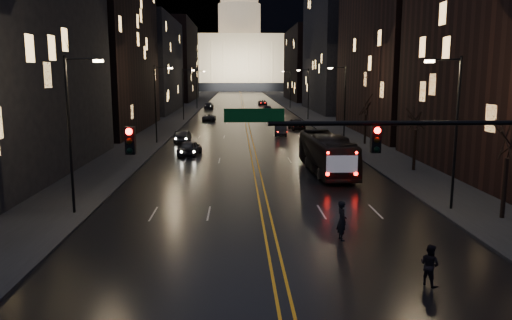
{
  "coord_description": "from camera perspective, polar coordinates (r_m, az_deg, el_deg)",
  "views": [
    {
      "loc": [
        -1.63,
        -18.1,
        7.96
      ],
      "look_at": [
        -0.53,
        10.63,
        3.03
      ],
      "focal_mm": 35.0,
      "sensor_mm": 36.0,
      "label": 1
    }
  ],
  "objects": [
    {
      "name": "building_left_mid",
      "position": [
        74.9,
        -17.71,
        13.91
      ],
      "size": [
        12.0,
        30.0,
        28.0
      ],
      "primitive_type": "cube",
      "color": "black",
      "rests_on": "ground"
    },
    {
      "name": "pedestrian_a",
      "position": [
        24.65,
        9.79,
        -6.84
      ],
      "size": [
        0.56,
        0.78,
        1.98
      ],
      "primitive_type": "imported",
      "rotation": [
        0.0,
        0.0,
        1.7
      ],
      "color": "black",
      "rests_on": "ground"
    },
    {
      "name": "streetlamp_left_mid",
      "position": [
        58.89,
        -11.25,
        6.74
      ],
      "size": [
        2.13,
        0.25,
        9.0
      ],
      "color": "black",
      "rests_on": "ground"
    },
    {
      "name": "streetlamp_right_dist",
      "position": [
        118.79,
        3.86,
        8.32
      ],
      "size": [
        2.13,
        0.25,
        9.0
      ],
      "color": "black",
      "rests_on": "ground"
    },
    {
      "name": "receding_car_a",
      "position": [
        65.88,
        2.84,
        3.43
      ],
      "size": [
        1.94,
        4.63,
        1.49
      ],
      "primitive_type": "imported",
      "rotation": [
        0.0,
        0.0,
        -0.08
      ],
      "color": "black",
      "rests_on": "ground"
    },
    {
      "name": "streetlamp_right_near",
      "position": [
        30.86,
        21.63,
        3.7
      ],
      "size": [
        2.13,
        0.25,
        9.0
      ],
      "color": "black",
      "rests_on": "ground"
    },
    {
      "name": "tree_right_near",
      "position": [
        30.11,
        26.9,
        2.13
      ],
      "size": [
        2.4,
        2.4,
        6.65
      ],
      "color": "black",
      "rests_on": "ground"
    },
    {
      "name": "tree_right_mid",
      "position": [
        42.82,
        17.85,
        4.66
      ],
      "size": [
        2.4,
        2.4,
        6.65
      ],
      "color": "black",
      "rests_on": "ground"
    },
    {
      "name": "receding_car_c",
      "position": [
        104.03,
        1.33,
        5.76
      ],
      "size": [
        2.36,
        5.37,
        1.53
      ],
      "primitive_type": "imported",
      "rotation": [
        0.0,
        0.0,
        0.04
      ],
      "color": "black",
      "rests_on": "ground"
    },
    {
      "name": "capitol",
      "position": [
        268.26,
        -1.89,
        11.69
      ],
      "size": [
        90.0,
        50.0,
        58.5
      ],
      "color": "black",
      "rests_on": "ground"
    },
    {
      "name": "pedestrian_b",
      "position": [
        20.5,
        19.23,
        -11.24
      ],
      "size": [
        0.8,
        0.9,
        1.62
      ],
      "primitive_type": "imported",
      "rotation": [
        0.0,
        0.0,
        2.17
      ],
      "color": "black",
      "rests_on": "ground"
    },
    {
      "name": "road",
      "position": [
        148.32,
        -1.58,
        6.65
      ],
      "size": [
        20.0,
        320.0,
        0.02
      ],
      "primitive_type": "cube",
      "color": "black",
      "rests_on": "ground"
    },
    {
      "name": "sidewalk_left",
      "position": [
        148.82,
        -7.01,
        6.62
      ],
      "size": [
        8.0,
        320.0,
        0.16
      ],
      "primitive_type": "cube",
      "color": "black",
      "rests_on": "ground"
    },
    {
      "name": "streetlamp_right_far",
      "position": [
        89.02,
        5.89,
        7.83
      ],
      "size": [
        2.13,
        0.25,
        9.0
      ],
      "color": "black",
      "rests_on": "ground"
    },
    {
      "name": "center_line",
      "position": [
        148.32,
        -1.58,
        6.66
      ],
      "size": [
        0.62,
        320.0,
        0.01
      ],
      "primitive_type": "cube",
      "color": "orange",
      "rests_on": "road"
    },
    {
      "name": "building_left_far",
      "position": [
        111.81,
        -12.39,
        10.55
      ],
      "size": [
        12.0,
        34.0,
        20.0
      ],
      "primitive_type": "cube",
      "color": "black",
      "rests_on": "ground"
    },
    {
      "name": "oncoming_car_b",
      "position": [
        59.95,
        -8.37,
        2.68
      ],
      "size": [
        1.69,
        4.4,
        1.43
      ],
      "primitive_type": "imported",
      "rotation": [
        0.0,
        0.0,
        3.1
      ],
      "color": "black",
      "rests_on": "ground"
    },
    {
      "name": "oncoming_car_d",
      "position": [
        119.13,
        -5.42,
        6.23
      ],
      "size": [
        2.19,
        5.34,
        1.55
      ],
      "primitive_type": "imported",
      "rotation": [
        0.0,
        0.0,
        3.14
      ],
      "color": "black",
      "rests_on": "ground"
    },
    {
      "name": "streetlamp_left_near",
      "position": [
        29.7,
        -20.24,
        3.57
      ],
      "size": [
        2.13,
        0.25,
        9.0
      ],
      "color": "black",
      "rests_on": "ground"
    },
    {
      "name": "mountain_ridge",
      "position": [
        404.31,
        3.92,
        17.82
      ],
      "size": [
        520.0,
        60.0,
        130.0
      ],
      "primitive_type": "cube",
      "color": "black",
      "rests_on": "ground"
    },
    {
      "name": "oncoming_car_c",
      "position": [
        87.5,
        -5.37,
        4.89
      ],
      "size": [
        2.3,
        4.72,
        1.29
      ],
      "primitive_type": "imported",
      "rotation": [
        0.0,
        0.0,
        3.11
      ],
      "color": "black",
      "rests_on": "ground"
    },
    {
      "name": "streetlamp_left_dist",
      "position": [
        118.49,
        -6.71,
        8.27
      ],
      "size": [
        2.13,
        0.25,
        9.0
      ],
      "color": "black",
      "rests_on": "ground"
    },
    {
      "name": "streetlamp_right_mid",
      "position": [
        59.48,
        9.95,
        6.81
      ],
      "size": [
        2.13,
        0.25,
        9.0
      ],
      "color": "black",
      "rests_on": "ground"
    },
    {
      "name": "receding_car_d",
      "position": [
        132.61,
        0.76,
        6.58
      ],
      "size": [
        2.26,
        4.89,
        1.36
      ],
      "primitive_type": "imported",
      "rotation": [
        0.0,
        0.0,
        -0.0
      ],
      "color": "black",
      "rests_on": "ground"
    },
    {
      "name": "ground",
      "position": [
        19.84,
        2.78,
        -13.94
      ],
      "size": [
        900.0,
        900.0,
        0.0
      ],
      "primitive_type": "plane",
      "color": "black",
      "rests_on": "ground"
    },
    {
      "name": "building_left_dist",
      "position": [
        159.33,
        -9.35,
        11.05
      ],
      "size": [
        12.0,
        40.0,
        24.0
      ],
      "primitive_type": "cube",
      "color": "black",
      "rests_on": "ground"
    },
    {
      "name": "building_right_dist",
      "position": [
        159.74,
        6.05,
        10.76
      ],
      "size": [
        12.0,
        40.0,
        22.0
      ],
      "primitive_type": "cube",
      "color": "black",
      "rests_on": "ground"
    },
    {
      "name": "oncoming_car_a",
      "position": [
        50.04,
        -7.59,
        1.38
      ],
      "size": [
        2.43,
        4.74,
        1.55
      ],
      "primitive_type": "imported",
      "rotation": [
        0.0,
        0.0,
        3.01
      ],
      "color": "black",
      "rests_on": "ground"
    },
    {
      "name": "traffic_signal",
      "position": [
        19.81,
        20.19,
        0.83
      ],
      "size": [
        17.29,
        0.45,
        7.0
      ],
      "color": "black",
      "rests_on": "ground"
    },
    {
      "name": "receding_car_b",
      "position": [
        73.37,
        4.65,
        4.11
      ],
      "size": [
        2.42,
        5.0,
        1.65
      ],
      "primitive_type": "imported",
      "rotation": [
        0.0,
        0.0,
        0.1
      ],
      "color": "black",
      "rests_on": "ground"
    },
    {
      "name": "tree_right_far",
      "position": [
        58.08,
        12.47,
        6.11
      ],
      "size": [
        2.4,
        2.4,
        6.65
      ],
      "color": "black",
      "rests_on": "ground"
    },
    {
      "name": "sidewalk_right",
      "position": [
        149.13,
        3.85,
        6.68
      ],
      "size": [
        8.0,
        320.0,
        0.16
      ],
      "primitive_type": "cube",
      "color": "black",
      "rests_on": "ground"
    },
    {
      "name": "streetlamp_left_far",
      "position": [
        88.62,
        -8.22,
        7.77
      ],
      "size": [
        2.13,
        0.25,
        9.0
      ],
      "color": "black",
      "rests_on": "ground"
    },
    {
      "name": "bus",
      "position": [
        41.16,
        8.08,
        0.72
      ],
      "size": [
        3.16,
        11.47,
        3.16
      ],
      "primitive_type": "imported",
      "rotation": [
        0.0,
        0.0,
        0.04
      ],
      "color": "black",
      "rests_on": "ground"
    },
    {
      "name": "building_right_mid",
      "position": [
        112.51,
        9.63,
        12.16
      ],
      "size": [
        12.0,
        34.0,
        26.0
      ],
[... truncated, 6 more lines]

